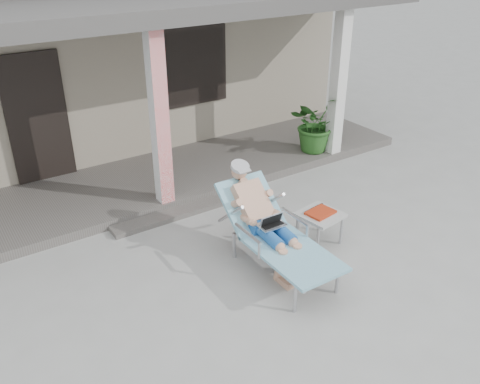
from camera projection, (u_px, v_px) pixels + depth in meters
ground at (242, 277)px, 6.40m from camera, size 60.00×60.00×0.00m
house at (67, 51)px, 10.43m from camera, size 10.40×5.40×3.30m
porch_deck at (144, 184)px, 8.58m from camera, size 10.00×2.00×0.15m
porch_overhang at (129, 16)px, 7.29m from camera, size 10.00×2.30×2.85m
porch_step at (175, 214)px, 7.75m from camera, size 2.00×0.30×0.07m
lounger at (270, 210)px, 6.33m from camera, size 0.76×1.98×1.28m
side_table at (320, 216)px, 6.95m from camera, size 0.61×0.61×0.48m
potted_palm at (315, 123)px, 9.46m from camera, size 1.16×1.07×1.07m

